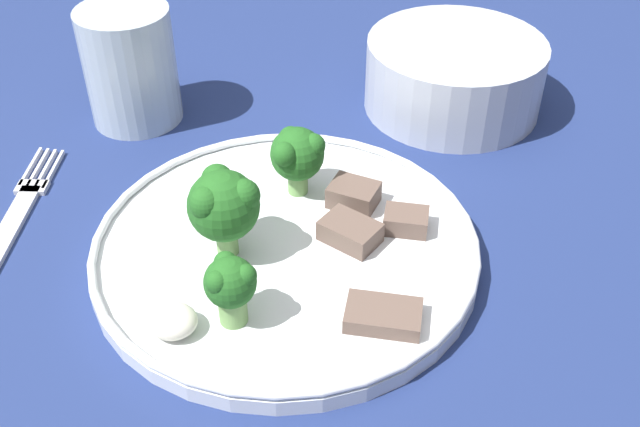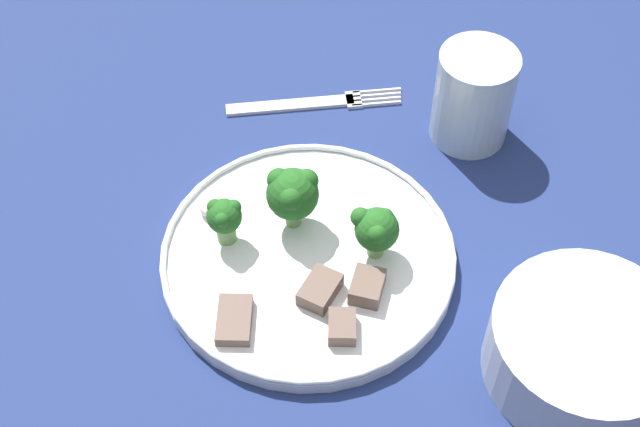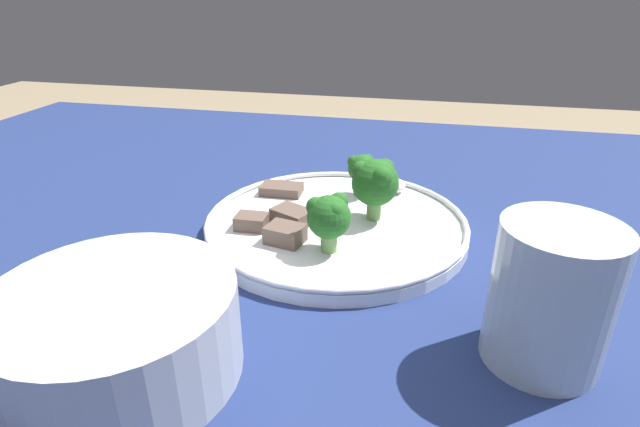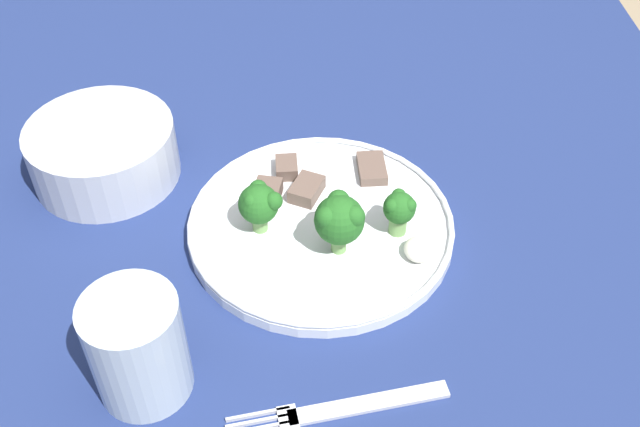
# 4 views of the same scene
# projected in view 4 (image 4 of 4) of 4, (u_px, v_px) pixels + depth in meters

# --- Properties ---
(table) EXTENTS (1.30, 1.05, 0.71)m
(table) POSITION_uv_depth(u_px,v_px,m) (266.00, 254.00, 0.86)
(table) COLOR navy
(table) RESTS_ON ground_plane
(dinner_plate) EXTENTS (0.27, 0.27, 0.02)m
(dinner_plate) POSITION_uv_depth(u_px,v_px,m) (321.00, 225.00, 0.76)
(dinner_plate) COLOR white
(dinner_plate) RESTS_ON table
(fork) EXTENTS (0.05, 0.19, 0.00)m
(fork) POSITION_uv_depth(u_px,v_px,m) (339.00, 409.00, 0.61)
(fork) COLOR silver
(fork) RESTS_ON table
(cream_bowl) EXTENTS (0.16, 0.16, 0.06)m
(cream_bowl) POSITION_uv_depth(u_px,v_px,m) (104.00, 153.00, 0.81)
(cream_bowl) COLOR #B7BCC6
(cream_bowl) RESTS_ON table
(drinking_glass) EXTENTS (0.08, 0.08, 0.10)m
(drinking_glass) POSITION_uv_depth(u_px,v_px,m) (139.00, 352.00, 0.60)
(drinking_glass) COLOR #B2C1CC
(drinking_glass) RESTS_ON table
(broccoli_floret_near_rim_left) EXTENTS (0.04, 0.04, 0.05)m
(broccoli_floret_near_rim_left) POSITION_uv_depth(u_px,v_px,m) (263.00, 203.00, 0.73)
(broccoli_floret_near_rim_left) COLOR #709E56
(broccoli_floret_near_rim_left) RESTS_ON dinner_plate
(broccoli_floret_center_left) EXTENTS (0.05, 0.05, 0.06)m
(broccoli_floret_center_left) POSITION_uv_depth(u_px,v_px,m) (339.00, 219.00, 0.70)
(broccoli_floret_center_left) COLOR #709E56
(broccoli_floret_center_left) RESTS_ON dinner_plate
(broccoli_floret_back_left) EXTENTS (0.03, 0.03, 0.05)m
(broccoli_floret_back_left) POSITION_uv_depth(u_px,v_px,m) (399.00, 209.00, 0.73)
(broccoli_floret_back_left) COLOR #709E56
(broccoli_floret_back_left) RESTS_ON dinner_plate
(meat_slice_front_slice) EXTENTS (0.05, 0.04, 0.02)m
(meat_slice_front_slice) POSITION_uv_depth(u_px,v_px,m) (307.00, 189.00, 0.78)
(meat_slice_front_slice) COLOR brown
(meat_slice_front_slice) RESTS_ON dinner_plate
(meat_slice_middle_slice) EXTENTS (0.04, 0.03, 0.02)m
(meat_slice_middle_slice) POSITION_uv_depth(u_px,v_px,m) (267.00, 193.00, 0.77)
(meat_slice_middle_slice) COLOR brown
(meat_slice_middle_slice) RESTS_ON dinner_plate
(meat_slice_rear_slice) EXTENTS (0.03, 0.02, 0.01)m
(meat_slice_rear_slice) POSITION_uv_depth(u_px,v_px,m) (287.00, 167.00, 0.81)
(meat_slice_rear_slice) COLOR brown
(meat_slice_rear_slice) RESTS_ON dinner_plate
(meat_slice_edge_slice) EXTENTS (0.05, 0.03, 0.01)m
(meat_slice_edge_slice) POSITION_uv_depth(u_px,v_px,m) (372.00, 168.00, 0.81)
(meat_slice_edge_slice) COLOR brown
(meat_slice_edge_slice) RESTS_ON dinner_plate
(sauce_dollop) EXTENTS (0.03, 0.03, 0.02)m
(sauce_dollop) POSITION_uv_depth(u_px,v_px,m) (419.00, 249.00, 0.72)
(sauce_dollop) COLOR silver
(sauce_dollop) RESTS_ON dinner_plate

